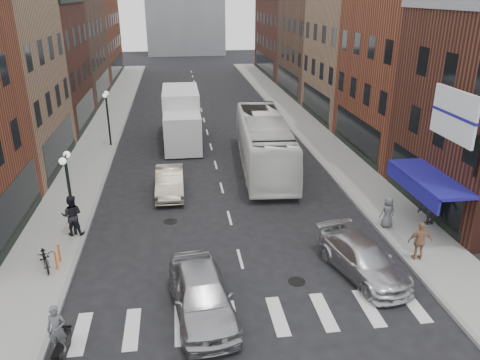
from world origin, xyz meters
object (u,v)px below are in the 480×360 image
(sedan_left_near, at_px, (202,294))
(ped_right_a, at_px, (431,205))
(transit_bus, at_px, (264,142))
(streetlamp_near, at_px, (68,180))
(billboard_sign, at_px, (456,117))
(curb_car, at_px, (363,259))
(motorcycle_rider, at_px, (59,337))
(sedan_left_far, at_px, (170,182))
(bike_rack, at_px, (58,257))
(ped_left_solo, at_px, (72,215))
(streetlamp_far, at_px, (107,109))
(ped_right_b, at_px, (420,241))
(parked_bicycle, at_px, (45,257))
(box_truck, at_px, (182,117))
(ped_right_c, at_px, (388,212))

(sedan_left_near, distance_m, ped_right_a, 12.63)
(sedan_left_near, bearing_deg, transit_bus, 64.66)
(transit_bus, relative_size, ped_right_a, 6.18)
(sedan_left_near, xyz_separation_m, ped_right_a, (11.45, 5.32, 0.28))
(streetlamp_near, bearing_deg, billboard_sign, -12.35)
(transit_bus, distance_m, curb_car, 13.18)
(sedan_left_near, bearing_deg, curb_car, 7.53)
(motorcycle_rider, xyz_separation_m, sedan_left_far, (3.30, 12.89, -0.26))
(bike_rack, distance_m, curb_car, 12.56)
(sedan_left_far, bearing_deg, curb_car, -50.17)
(billboard_sign, relative_size, sedan_left_near, 0.74)
(sedan_left_near, bearing_deg, ped_left_solo, 123.85)
(streetlamp_near, xyz_separation_m, sedan_left_near, (5.55, -6.53, -2.06))
(streetlamp_far, bearing_deg, ped_left_solo, -90.24)
(streetlamp_far, bearing_deg, motorcycle_rider, -87.18)
(streetlamp_near, relative_size, ped_right_b, 2.37)
(parked_bicycle, bearing_deg, sedan_left_far, 34.47)
(curb_car, bearing_deg, streetlamp_near, 144.22)
(motorcycle_rider, relative_size, ped_right_a, 1.08)
(ped_right_a, relative_size, ped_right_b, 1.13)
(sedan_left_near, relative_size, sedan_left_far, 1.13)
(bike_rack, distance_m, sedan_left_far, 8.61)
(streetlamp_near, bearing_deg, bike_rack, -94.24)
(bike_rack, height_order, curb_car, curb_car)
(motorcycle_rider, height_order, sedan_left_far, motorcycle_rider)
(streetlamp_far, distance_m, box_truck, 5.47)
(box_truck, relative_size, sedan_left_far, 2.00)
(streetlamp_far, distance_m, motorcycle_rider, 22.42)
(sedan_left_far, relative_size, parked_bicycle, 2.54)
(ped_left_solo, bearing_deg, transit_bus, -141.93)
(box_truck, distance_m, ped_right_c, 18.57)
(sedan_left_near, bearing_deg, bike_rack, 139.55)
(ped_left_solo, height_order, ped_right_b, ped_left_solo)
(bike_rack, distance_m, ped_right_c, 15.07)
(streetlamp_far, relative_size, ped_right_b, 2.37)
(curb_car, relative_size, ped_right_a, 2.45)
(bike_rack, xyz_separation_m, ped_left_solo, (0.14, 2.71, 0.58))
(billboard_sign, xyz_separation_m, streetlamp_far, (-15.99, 17.50, -3.22))
(box_truck, height_order, curb_car, box_truck)
(streetlamp_far, height_order, ped_left_solo, streetlamp_far)
(sedan_left_near, distance_m, ped_right_b, 9.57)
(streetlamp_far, height_order, sedan_left_near, streetlamp_far)
(transit_bus, height_order, ped_right_b, transit_bus)
(billboard_sign, bearing_deg, streetlamp_near, 167.65)
(streetlamp_near, distance_m, ped_left_solo, 1.78)
(curb_car, bearing_deg, ped_right_b, -2.24)
(sedan_left_far, distance_m, ped_left_solo, 6.39)
(billboard_sign, height_order, ped_right_a, billboard_sign)
(ped_right_b, bearing_deg, streetlamp_far, -44.14)
(curb_car, distance_m, ped_right_c, 4.45)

